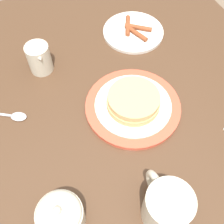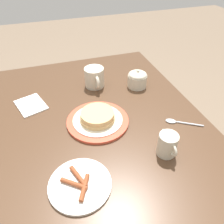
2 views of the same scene
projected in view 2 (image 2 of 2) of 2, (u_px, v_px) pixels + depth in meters
The scene contains 9 objects.
ground_plane at pixel (101, 213), 1.34m from camera, with size 8.00×8.00×0.00m, color #7A6651.
dining_table at pixel (96, 146), 0.96m from camera, with size 1.18×0.90×0.74m.
pancake_plate at pixel (98, 119), 0.88m from camera, with size 0.25×0.25×0.05m.
side_plate_bacon at pixel (80, 184), 0.66m from camera, with size 0.19×0.19×0.02m.
coffee_mug at pixel (95, 77), 1.07m from camera, with size 0.13×0.10×0.10m.
creamer_pitcher at pixel (167, 144), 0.74m from camera, with size 0.10×0.07×0.09m.
sugar_bowl at pixel (137, 79), 1.07m from camera, with size 0.09×0.09×0.09m.
napkin at pixel (31, 105), 0.97m from camera, with size 0.17×0.15×0.01m.
spoon at pixel (178, 122), 0.88m from camera, with size 0.09×0.14×0.01m.
Camera 2 is at (0.63, -0.13, 1.34)m, focal length 35.00 mm.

